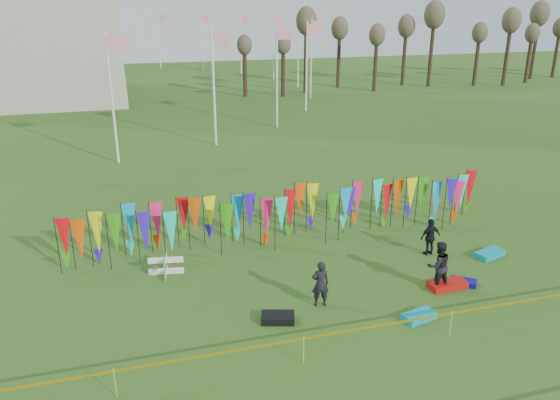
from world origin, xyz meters
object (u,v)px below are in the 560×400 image
object	(u,v)px
kite_bag_turquoise	(419,316)
kite_bag_blue	(463,282)
person_mid	(438,266)
kite_bag_red	(447,285)
kite_bag_black	(278,318)
person_left	(320,284)
person_right	(430,237)
box_kite	(166,266)
kite_bag_teal	(490,254)

from	to	relation	value
kite_bag_turquoise	kite_bag_blue	distance (m)	3.18
person_mid	kite_bag_red	world-z (taller)	person_mid
kite_bag_red	kite_bag_black	distance (m)	6.47
person_left	kite_bag_red	size ratio (longest dim) A/B	1.19
person_left	person_mid	distance (m)	4.41
person_left	kite_bag_black	size ratio (longest dim) A/B	1.54
kite_bag_red	person_right	bearing A→B (deg)	72.94
person_right	box_kite	bearing A→B (deg)	-12.24
box_kite	kite_bag_teal	size ratio (longest dim) A/B	0.59
kite_bag_red	kite_bag_turquoise	bearing A→B (deg)	-142.42
person_mid	person_left	bearing A→B (deg)	-1.00
kite_bag_blue	kite_bag_black	xyz separation A→B (m)	(-7.17, -0.45, 0.03)
person_right	kite_bag_black	size ratio (longest dim) A/B	1.46
person_right	kite_bag_black	world-z (taller)	person_right
kite_bag_red	kite_bag_teal	size ratio (longest dim) A/B	1.10
person_mid	kite_bag_black	bearing A→B (deg)	4.51
kite_bag_black	kite_bag_teal	distance (m)	9.76
kite_bag_blue	kite_bag_black	world-z (taller)	kite_bag_black
kite_bag_black	kite_bag_teal	xyz separation A→B (m)	(9.52, 2.14, -0.00)
person_left	kite_bag_teal	world-z (taller)	person_left
kite_bag_red	kite_bag_blue	bearing A→B (deg)	6.19
person_mid	person_right	bearing A→B (deg)	-115.23
person_left	kite_bag_turquoise	distance (m)	3.36
box_kite	person_left	xyz separation A→B (m)	(4.81, -3.69, 0.45)
kite_bag_turquoise	kite_bag_blue	xyz separation A→B (m)	(2.73, 1.63, -0.02)
kite_bag_blue	person_mid	bearing A→B (deg)	179.84
box_kite	person_right	size ratio (longest dim) A/B	0.48
box_kite	person_mid	bearing A→B (deg)	-22.29
person_mid	kite_bag_black	size ratio (longest dim) A/B	1.72
kite_bag_blue	kite_bag_turquoise	bearing A→B (deg)	-149.14
kite_bag_blue	box_kite	bearing A→B (deg)	159.91
person_mid	kite_bag_blue	world-z (taller)	person_mid
box_kite	person_right	world-z (taller)	person_right
box_kite	kite_bag_red	bearing A→B (deg)	-21.84
person_left	kite_bag_black	xyz separation A→B (m)	(-1.64, -0.55, -0.70)
person_left	kite_bag_red	xyz separation A→B (m)	(4.82, -0.17, -0.69)
kite_bag_turquoise	person_right	bearing A→B (deg)	56.02
person_right	kite_bag_teal	bearing A→B (deg)	152.95
kite_bag_teal	box_kite	bearing A→B (deg)	170.63
kite_bag_turquoise	kite_bag_black	world-z (taller)	kite_bag_black
kite_bag_turquoise	kite_bag_red	bearing A→B (deg)	37.58
box_kite	kite_bag_black	distance (m)	5.29
box_kite	person_right	xyz separation A→B (m)	(10.44, -1.21, 0.40)
person_left	kite_bag_black	bearing A→B (deg)	27.44
person_left	kite_bag_blue	xyz separation A→B (m)	(5.53, -0.09, -0.72)
kite_bag_black	kite_bag_turquoise	bearing A→B (deg)	-14.84
person_right	kite_bag_red	xyz separation A→B (m)	(-0.81, -2.65, -0.65)
person_right	kite_bag_turquoise	distance (m)	5.11
person_mid	kite_bag_red	xyz separation A→B (m)	(0.41, -0.08, -0.79)
person_right	kite_bag_blue	bearing A→B (deg)	82.12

